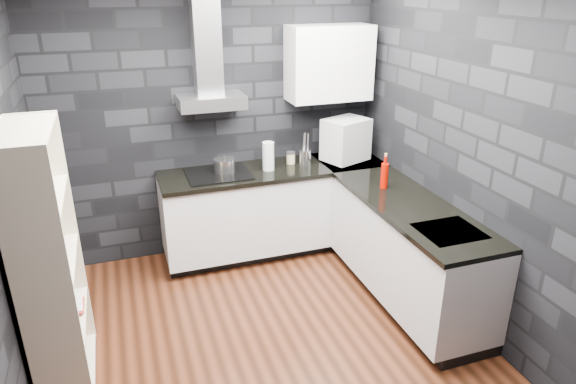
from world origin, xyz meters
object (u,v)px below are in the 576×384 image
utensil_crock (305,157)px  fruit_bowl (45,269)px  glass_vase (268,156)px  red_bottle (384,176)px  pot (225,166)px  bookshelf (48,264)px  storage_jar (291,158)px  appliance_garage (346,140)px

utensil_crock → fruit_bowl: size_ratio=0.66×
glass_vase → red_bottle: 1.12m
pot → bookshelf: bookshelf is taller
storage_jar → red_bottle: (0.56, -0.87, 0.06)m
storage_jar → red_bottle: bearing=-57.4°
glass_vase → utensil_crock: size_ratio=1.88×
pot → appliance_garage: (1.21, -0.05, 0.16)m
pot → utensil_crock: utensil_crock is taller
bookshelf → storage_jar: bearing=20.7°
utensil_crock → red_bottle: size_ratio=0.66×
pot → glass_vase: size_ratio=0.71×
glass_vase → utensil_crock: 0.39m
pot → red_bottle: size_ratio=0.88×
pot → appliance_garage: appliance_garage is taller
pot → glass_vase: bearing=-5.8°
storage_jar → utensil_crock: 0.15m
utensil_crock → appliance_garage: bearing=-5.7°
fruit_bowl → glass_vase: bearing=36.2°
glass_vase → fruit_bowl: 2.30m
appliance_garage → pot: bearing=156.8°
red_bottle → appliance_garage: bearing=91.7°
pot → fruit_bowl: 2.01m
red_bottle → fruit_bowl: size_ratio=1.01×
appliance_garage → red_bottle: appliance_garage is taller
pot → bookshelf: size_ratio=0.11×
pot → storage_jar: pot is taller
glass_vase → fruit_bowl: glass_vase is taller
glass_vase → storage_jar: (0.26, 0.10, -0.08)m
glass_vase → red_bottle: size_ratio=1.24×
appliance_garage → fruit_bowl: (-2.65, -1.35, -0.19)m
appliance_garage → red_bottle: (0.02, -0.76, -0.11)m
storage_jar → appliance_garage: 0.57m
bookshelf → pot: bearing=30.0°
bookshelf → fruit_bowl: bearing=-101.5°
storage_jar → red_bottle: red_bottle is taller
pot → bookshelf: 1.92m
utensil_crock → appliance_garage: 0.44m
appliance_garage → bookshelf: bookshelf is taller
glass_vase → appliance_garage: (0.80, -0.01, 0.09)m
red_bottle → fruit_bowl: (-2.68, -0.59, -0.07)m
storage_jar → bookshelf: 2.50m
glass_vase → utensil_crock: bearing=4.5°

